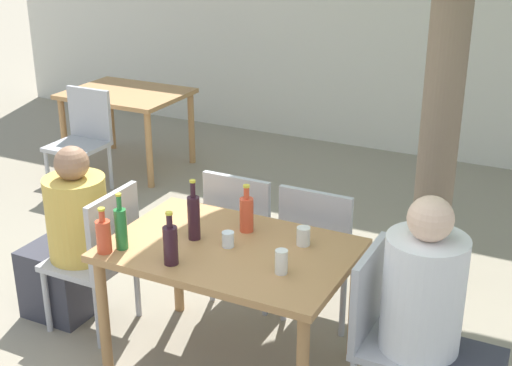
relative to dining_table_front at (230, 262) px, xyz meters
The scene contains 19 objects.
ground_plane 0.65m from the dining_table_front, ahead, with size 30.00×30.00×0.00m, color gray.
cafe_building_wall 4.01m from the dining_table_front, 90.00° to the left, with size 10.00×0.08×2.80m.
dining_table_front is the anchor object (origin of this frame).
dining_table_back 3.35m from the dining_table_front, 135.49° to the left, with size 1.08×0.83×0.74m.
patio_chair_0 0.88m from the dining_table_front, behind, with size 0.44×0.44×0.90m.
patio_chair_1 0.88m from the dining_table_front, ahead, with size 0.44×0.44×0.90m.
patio_chair_2 0.72m from the dining_table_front, 111.15° to the left, with size 0.44×0.44×0.90m.
patio_chair_3 0.72m from the dining_table_front, 68.85° to the left, with size 0.44×0.44×0.90m.
patio_chair_4 2.94m from the dining_table_front, 144.57° to the left, with size 0.44×0.44×0.90m.
person_seated_0 1.11m from the dining_table_front, behind, with size 0.58×0.36×1.14m.
person_seated_1 1.10m from the dining_table_front, ahead, with size 0.59×0.38×1.22m.
green_bottle_0 0.60m from the dining_table_front, 151.74° to the right, with size 0.06×0.06×0.31m.
soda_bottle_1 0.67m from the dining_table_front, 148.24° to the right, with size 0.08×0.08×0.25m.
wine_bottle_2 0.31m from the dining_table_front, behind, with size 0.07×0.07×0.33m.
wine_bottle_3 0.39m from the dining_table_front, 120.93° to the right, with size 0.07×0.07×0.28m.
soda_bottle_4 0.29m from the dining_table_front, 93.17° to the left, with size 0.08×0.08×0.27m.
drinking_glass_0 0.13m from the dining_table_front, 162.04° to the right, with size 0.06×0.06×0.08m.
drinking_glass_1 0.41m from the dining_table_front, 30.47° to the left, with size 0.07×0.07×0.10m.
drinking_glass_2 0.41m from the dining_table_front, 20.48° to the right, with size 0.06×0.06×0.12m.
Camera 1 is at (1.61, -2.90, 2.43)m, focal length 50.00 mm.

